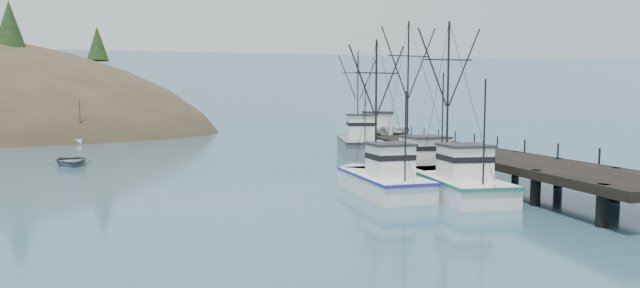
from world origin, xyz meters
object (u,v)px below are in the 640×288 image
Objects in this scene: pier_shed at (377,123)px; trawler_near at (453,181)px; pickup_truck at (389,128)px; trawler_mid at (381,180)px; pier at (455,150)px; motorboat at (71,165)px; trawler_far at (413,166)px; work_vessel at (359,144)px.

trawler_near is at bearing -98.60° from pier_shed.
pickup_truck is at bearing 0.00° from pier_shed.
trawler_mid reaches higher than pickup_truck.
pier is at bearing 62.93° from trawler_near.
trawler_mid is at bearing -107.47° from pier_shed.
pier is 18.04m from pickup_truck.
pier_shed reaches higher than motorboat.
trawler_far is 21.82m from pickup_truck.
motorboat is at bearing 142.94° from trawler_near.
work_vessel is at bearing 107.80° from pier.
trawler_far reaches higher than pickup_truck.
pier_shed is 33.49m from motorboat.
trawler_mid reaches higher than motorboat.
motorboat is (-29.04, -3.94, -1.23)m from work_vessel.
trawler_near is 29.34m from pier_shed.
work_vessel is (1.00, 25.11, 0.41)m from trawler_near.
trawler_near is 1.95× the size of pickup_truck.
pier is 18.12m from pier_shed.
trawler_near is at bearing -117.07° from pier.
trawler_mid is (-9.79, -9.31, -0.87)m from pier.
motorboat is (-23.81, 19.59, -0.82)m from trawler_mid.
trawler_mid is 30.84m from motorboat.
pier is at bearing 157.68° from pickup_truck.
trawler_far reaches higher than pier.
trawler_far is at bearing -91.62° from work_vessel.
pier is at bearing 43.57° from trawler_mid.
work_vessel is (-4.57, 14.22, -0.46)m from pier.
work_vessel is at bearing -13.18° from motorboat.
trawler_mid reaches higher than pier.
trawler_far is at bearing -100.37° from pier_shed.
motorboat is at bearing 163.00° from pier.
trawler_mid is 28.75m from pier_shed.
work_vessel is at bearing -131.71° from pier_shed.
pickup_truck is at bearing 69.85° from trawler_mid.
trawler_near is at bearing -20.52° from trawler_mid.
trawler_near is at bearing -92.29° from work_vessel.
pier is 12.27m from trawler_near.
pier is 7.95× the size of motorboat.
trawler_near is 4.51m from trawler_mid.
trawler_far reaches higher than trawler_near.
trawler_mid is 3.19× the size of pier_shed.
trawler_far is at bearing 86.23° from trawler_near.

